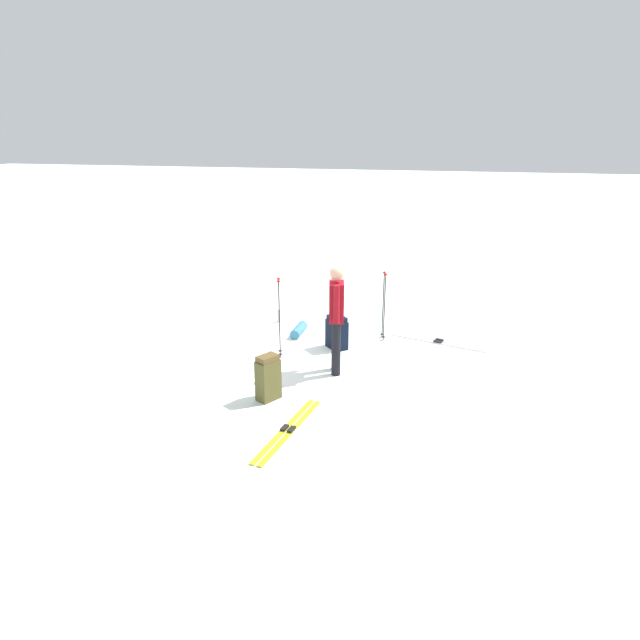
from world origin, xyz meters
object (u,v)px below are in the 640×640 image
(ski_pair_far, at_px, (439,342))
(ski_poles_planted_far, at_px, (279,314))
(ski_pair_near, at_px, (288,430))
(backpack_bright, at_px, (337,333))
(thermos_bottle, at_px, (279,316))
(ski_poles_planted_near, at_px, (384,302))
(skier_standing, at_px, (336,314))
(sleeping_mat_rolled, at_px, (299,330))
(backpack_large_dark, at_px, (268,378))

(ski_pair_far, xyz_separation_m, ski_poles_planted_far, (-1.21, 2.56, 0.73))
(ski_pair_near, bearing_deg, backpack_bright, -1.16)
(thermos_bottle, bearing_deg, ski_poles_planted_near, -102.06)
(ski_poles_planted_near, bearing_deg, skier_standing, 161.18)
(skier_standing, bearing_deg, ski_pair_far, -43.30)
(sleeping_mat_rolled, bearing_deg, ski_pair_near, -167.43)
(ski_pair_far, xyz_separation_m, ski_poles_planted_near, (-0.04, 0.99, 0.68))
(backpack_bright, bearing_deg, ski_pair_far, -69.23)
(sleeping_mat_rolled, bearing_deg, ski_pair_far, -86.11)
(ski_poles_planted_near, xyz_separation_m, thermos_bottle, (0.44, 2.08, -0.56))
(ski_poles_planted_far, xyz_separation_m, sleeping_mat_rolled, (1.03, -0.04, -0.65))
(backpack_bright, xyz_separation_m, ski_poles_planted_far, (-0.56, 0.85, 0.46))
(ski_pair_near, distance_m, backpack_large_dark, 0.98)
(skier_standing, xyz_separation_m, backpack_bright, (0.98, 0.18, -0.67))
(skier_standing, relative_size, ski_pair_far, 1.01)
(ski_pair_far, relative_size, ski_poles_planted_near, 1.37)
(backpack_large_dark, relative_size, ski_poles_planted_far, 0.50)
(ski_pair_near, relative_size, sleeping_mat_rolled, 3.10)
(ski_poles_planted_near, bearing_deg, ski_pair_near, 167.36)
(backpack_large_dark, distance_m, sleeping_mat_rolled, 2.59)
(ski_pair_near, distance_m, ski_pair_far, 3.94)
(ski_pair_far, bearing_deg, ski_pair_near, 153.26)
(skier_standing, height_order, backpack_bright, skier_standing)
(backpack_large_dark, bearing_deg, ski_poles_planted_near, -25.44)
(skier_standing, height_order, backpack_large_dark, skier_standing)
(ski_poles_planted_near, xyz_separation_m, ski_poles_planted_far, (-1.17, 1.57, 0.05))
(skier_standing, bearing_deg, backpack_large_dark, 146.20)
(ski_poles_planted_far, distance_m, sleeping_mat_rolled, 1.22)
(ski_poles_planted_near, bearing_deg, backpack_bright, 130.38)
(skier_standing, height_order, ski_pair_near, skier_standing)
(sleeping_mat_rolled, bearing_deg, backpack_large_dark, -174.60)
(ski_pair_far, height_order, backpack_bright, backpack_bright)
(backpack_large_dark, bearing_deg, sleeping_mat_rolled, 5.40)
(backpack_large_dark, xyz_separation_m, ski_poles_planted_far, (1.53, 0.29, 0.42))
(ski_poles_planted_far, bearing_deg, thermos_bottle, 17.45)
(backpack_large_dark, distance_m, backpack_bright, 2.16)
(ski_poles_planted_near, distance_m, thermos_bottle, 2.20)
(sleeping_mat_rolled, distance_m, thermos_bottle, 0.80)
(ski_pair_near, relative_size, ski_poles_planted_near, 1.38)
(backpack_bright, xyz_separation_m, sleeping_mat_rolled, (0.48, 0.80, -0.19))
(skier_standing, height_order, thermos_bottle, skier_standing)
(skier_standing, distance_m, ski_poles_planted_far, 1.13)
(skier_standing, xyz_separation_m, ski_pair_near, (-1.89, 0.24, -0.94))
(ski_pair_far, relative_size, ski_poles_planted_far, 1.26)
(ski_poles_planted_near, relative_size, thermos_bottle, 4.75)
(ski_poles_planted_far, distance_m, thermos_bottle, 1.80)
(backpack_large_dark, xyz_separation_m, ski_poles_planted_near, (2.70, -1.28, 0.36))
(ski_pair_far, bearing_deg, ski_poles_planted_far, 115.19)
(backpack_large_dark, distance_m, thermos_bottle, 3.25)
(ski_pair_near, height_order, ski_poles_planted_near, ski_poles_planted_near)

